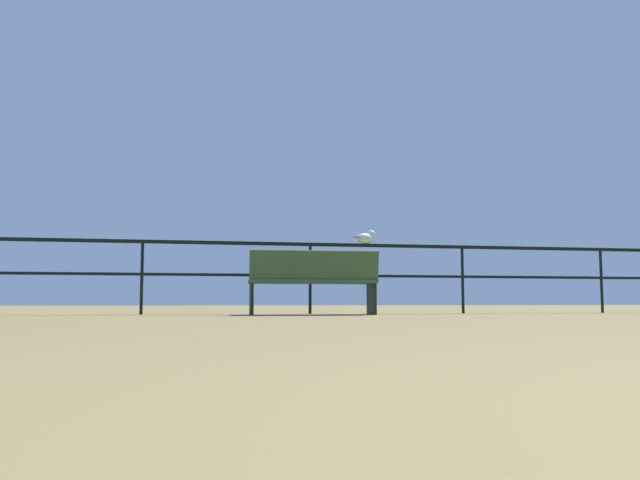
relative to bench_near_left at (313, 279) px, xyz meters
name	(u,v)px	position (x,y,z in m)	size (l,w,h in m)	color
pier_railing	(310,261)	(0.09, 0.71, 0.29)	(18.98, 0.05, 1.03)	black
bench_near_left	(313,279)	(0.00, 0.00, 0.00)	(1.75, 0.78, 0.85)	#38542E
seagull_on_rail	(366,237)	(0.94, 0.72, 0.64)	(0.42, 0.28, 0.21)	silver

